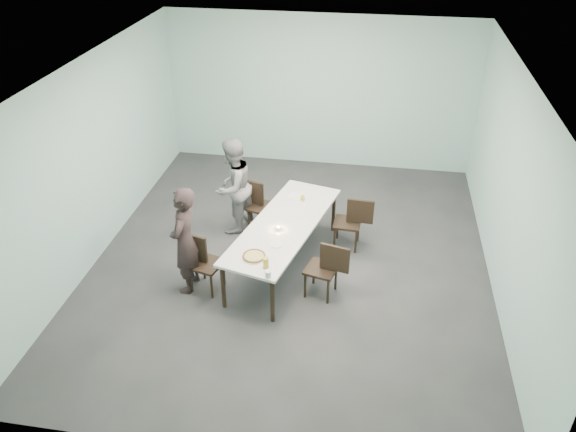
% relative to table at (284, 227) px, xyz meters
% --- Properties ---
extents(ground, '(7.00, 7.00, 0.00)m').
position_rel_table_xyz_m(ground, '(0.09, 0.13, -0.69)').
color(ground, '#333335').
rests_on(ground, ground).
extents(room_shell, '(6.02, 7.02, 3.01)m').
position_rel_table_xyz_m(room_shell, '(0.09, 0.13, 1.33)').
color(room_shell, '#ABD7D1').
rests_on(room_shell, ground).
extents(table, '(1.50, 2.74, 0.75)m').
position_rel_table_xyz_m(table, '(0.00, 0.00, 0.00)').
color(table, white).
rests_on(table, ground).
extents(chair_near_left, '(0.65, 0.52, 0.87)m').
position_rel_table_xyz_m(chair_near_left, '(-1.07, -0.71, -0.19)').
color(chair_near_left, black).
rests_on(chair_near_left, ground).
extents(chair_far_left, '(0.65, 0.52, 0.87)m').
position_rel_table_xyz_m(chair_far_left, '(-0.60, 0.97, -0.19)').
color(chair_far_left, black).
rests_on(chair_far_left, ground).
extents(chair_near_right, '(0.65, 0.51, 0.87)m').
position_rel_table_xyz_m(chair_near_right, '(0.71, -0.60, -0.19)').
color(chair_near_right, black).
rests_on(chair_near_right, ground).
extents(chair_far_right, '(0.62, 0.44, 0.87)m').
position_rel_table_xyz_m(chair_far_right, '(0.99, 0.67, -0.19)').
color(chair_far_right, black).
rests_on(chair_far_right, ground).
extents(diner_near, '(0.42, 0.61, 1.63)m').
position_rel_table_xyz_m(diner_near, '(-1.26, -0.75, 0.12)').
color(diner_near, black).
rests_on(diner_near, ground).
extents(diner_far, '(0.87, 0.96, 1.62)m').
position_rel_table_xyz_m(diner_far, '(-0.99, 0.88, 0.12)').
color(diner_far, gray).
rests_on(diner_far, ground).
extents(pizza, '(0.34, 0.34, 0.04)m').
position_rel_table_xyz_m(pizza, '(-0.25, -0.90, 0.08)').
color(pizza, white).
rests_on(pizza, table).
extents(side_plate, '(0.18, 0.18, 0.01)m').
position_rel_table_xyz_m(side_plate, '(-0.01, -0.55, 0.06)').
color(side_plate, white).
rests_on(side_plate, table).
extents(beer_glass, '(0.08, 0.08, 0.15)m').
position_rel_table_xyz_m(beer_glass, '(-0.05, -1.09, 0.13)').
color(beer_glass, gold).
rests_on(beer_glass, table).
extents(water_tumbler, '(0.08, 0.08, 0.09)m').
position_rel_table_xyz_m(water_tumbler, '(0.02, -1.28, 0.10)').
color(water_tumbler, silver).
rests_on(water_tumbler, table).
extents(tealight, '(0.06, 0.06, 0.05)m').
position_rel_table_xyz_m(tealight, '(-0.05, -0.17, 0.08)').
color(tealight, silver).
rests_on(tealight, table).
extents(amber_tumbler, '(0.07, 0.07, 0.08)m').
position_rel_table_xyz_m(amber_tumbler, '(0.18, 0.73, 0.10)').
color(amber_tumbler, gold).
rests_on(amber_tumbler, table).
extents(menu, '(0.34, 0.29, 0.01)m').
position_rel_table_xyz_m(menu, '(0.08, 0.82, 0.06)').
color(menu, silver).
rests_on(menu, table).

